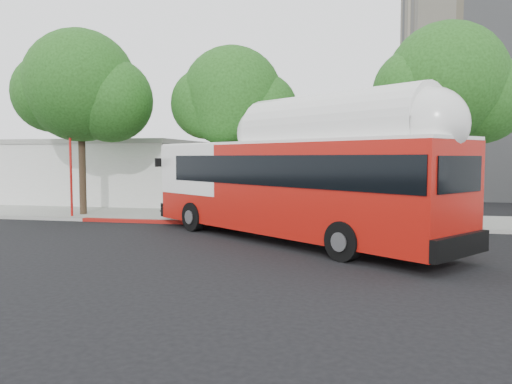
% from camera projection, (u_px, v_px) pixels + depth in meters
% --- Properties ---
extents(ground, '(120.00, 120.00, 0.00)m').
position_uv_depth(ground, '(218.00, 239.00, 19.05)').
color(ground, black).
rests_on(ground, ground).
extents(sidewalk, '(60.00, 5.00, 0.15)m').
position_uv_depth(sidewalk, '(254.00, 217.00, 25.38)').
color(sidewalk, gray).
rests_on(sidewalk, ground).
extents(curb_strip, '(60.00, 0.30, 0.15)m').
position_uv_depth(curb_strip, '(242.00, 224.00, 22.84)').
color(curb_strip, gray).
rests_on(curb_strip, ground).
extents(red_curb_segment, '(10.00, 0.32, 0.16)m').
position_uv_depth(red_curb_segment, '(180.00, 222.00, 23.47)').
color(red_curb_segment, maroon).
rests_on(red_curb_segment, ground).
extents(street_tree_left, '(6.67, 5.80, 9.74)m').
position_uv_depth(street_tree_left, '(89.00, 90.00, 25.79)').
color(street_tree_left, '#2D2116').
rests_on(street_tree_left, ground).
extents(street_tree_mid, '(5.75, 5.00, 8.62)m').
position_uv_depth(street_tree_mid, '(240.00, 101.00, 24.67)').
color(street_tree_mid, '#2D2116').
rests_on(street_tree_mid, ground).
extents(street_tree_right, '(6.21, 5.40, 9.18)m').
position_uv_depth(street_tree_right, '(456.00, 88.00, 22.35)').
color(street_tree_right, '#2D2116').
rests_on(street_tree_right, ground).
extents(low_commercial_bldg, '(16.20, 10.20, 4.25)m').
position_uv_depth(low_commercial_bldg, '(85.00, 171.00, 35.48)').
color(low_commercial_bldg, silver).
rests_on(low_commercial_bldg, ground).
extents(transit_bus, '(12.98, 10.71, 4.27)m').
position_uv_depth(transit_bus, '(289.00, 188.00, 18.56)').
color(transit_bus, '#A8130B').
rests_on(transit_bus, ground).
extents(signal_pole, '(0.13, 0.42, 4.41)m').
position_uv_depth(signal_pole, '(71.00, 175.00, 25.27)').
color(signal_pole, red).
rests_on(signal_pole, ground).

